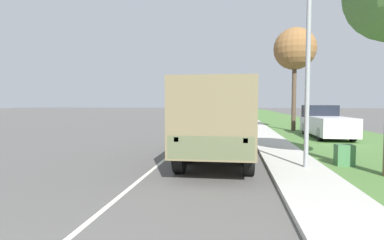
{
  "coord_description": "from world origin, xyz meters",
  "views": [
    {
      "loc": [
        2.53,
        -1.05,
        2.1
      ],
      "look_at": [
        0.78,
        11.5,
        1.38
      ],
      "focal_mm": 28.0,
      "sensor_mm": 36.0,
      "label": 1
    }
  ],
  "objects_px": {
    "car_second_ahead": "(191,116)",
    "car_fourth_ahead": "(210,110)",
    "car_farthest_ahead": "(212,109)",
    "car_third_ahead": "(203,114)",
    "lamp_post": "(303,5)",
    "military_truck": "(218,117)",
    "car_nearest_ahead": "(220,122)",
    "pickup_truck": "(325,122)"
  },
  "relations": [
    {
      "from": "car_second_ahead",
      "to": "car_third_ahead",
      "type": "xyz_separation_m",
      "value": [
        0.42,
        9.16,
        -0.05
      ]
    },
    {
      "from": "car_fourth_ahead",
      "to": "lamp_post",
      "type": "height_order",
      "value": "lamp_post"
    },
    {
      "from": "car_second_ahead",
      "to": "car_fourth_ahead",
      "type": "distance_m",
      "value": 24.87
    },
    {
      "from": "car_fourth_ahead",
      "to": "pickup_truck",
      "type": "distance_m",
      "value": 39.16
    },
    {
      "from": "car_second_ahead",
      "to": "car_farthest_ahead",
      "type": "bearing_deg",
      "value": 90.23
    },
    {
      "from": "car_second_ahead",
      "to": "car_farthest_ahead",
      "type": "relative_size",
      "value": 0.99
    },
    {
      "from": "car_third_ahead",
      "to": "lamp_post",
      "type": "xyz_separation_m",
      "value": [
        6.2,
        -31.87,
        4.42
      ]
    },
    {
      "from": "car_fourth_ahead",
      "to": "military_truck",
      "type": "bearing_deg",
      "value": -85.11
    },
    {
      "from": "car_third_ahead",
      "to": "car_farthest_ahead",
      "type": "relative_size",
      "value": 1.08
    },
    {
      "from": "car_fourth_ahead",
      "to": "pickup_truck",
      "type": "bearing_deg",
      "value": -75.05
    },
    {
      "from": "car_second_ahead",
      "to": "lamp_post",
      "type": "relative_size",
      "value": 0.47
    },
    {
      "from": "military_truck",
      "to": "car_nearest_ahead",
      "type": "xyz_separation_m",
      "value": [
        -0.47,
        11.97,
        -0.93
      ]
    },
    {
      "from": "lamp_post",
      "to": "pickup_truck",
      "type": "bearing_deg",
      "value": 70.06
    },
    {
      "from": "car_second_ahead",
      "to": "pickup_truck",
      "type": "bearing_deg",
      "value": -51.92
    },
    {
      "from": "car_farthest_ahead",
      "to": "pickup_truck",
      "type": "distance_m",
      "value": 46.38
    },
    {
      "from": "car_nearest_ahead",
      "to": "lamp_post",
      "type": "distance_m",
      "value": 14.39
    },
    {
      "from": "lamp_post",
      "to": "car_second_ahead",
      "type": "bearing_deg",
      "value": 106.26
    },
    {
      "from": "military_truck",
      "to": "pickup_truck",
      "type": "relative_size",
      "value": 1.33
    },
    {
      "from": "military_truck",
      "to": "car_fourth_ahead",
      "type": "xyz_separation_m",
      "value": [
        -3.95,
        46.19,
        -0.92
      ]
    },
    {
      "from": "car_second_ahead",
      "to": "car_fourth_ahead",
      "type": "height_order",
      "value": "car_fourth_ahead"
    },
    {
      "from": "car_farthest_ahead",
      "to": "lamp_post",
      "type": "height_order",
      "value": "lamp_post"
    },
    {
      "from": "car_farthest_ahead",
      "to": "lamp_post",
      "type": "distance_m",
      "value": 55.55
    },
    {
      "from": "military_truck",
      "to": "car_nearest_ahead",
      "type": "relative_size",
      "value": 1.79
    },
    {
      "from": "car_nearest_ahead",
      "to": "car_fourth_ahead",
      "type": "height_order",
      "value": "car_fourth_ahead"
    },
    {
      "from": "car_third_ahead",
      "to": "car_nearest_ahead",
      "type": "bearing_deg",
      "value": -80.43
    },
    {
      "from": "pickup_truck",
      "to": "car_second_ahead",
      "type": "bearing_deg",
      "value": 128.08
    },
    {
      "from": "car_nearest_ahead",
      "to": "car_fourth_ahead",
      "type": "bearing_deg",
      "value": 95.82
    },
    {
      "from": "car_farthest_ahead",
      "to": "car_third_ahead",
      "type": "bearing_deg",
      "value": -88.64
    },
    {
      "from": "car_farthest_ahead",
      "to": "lamp_post",
      "type": "bearing_deg",
      "value": -83.0
    },
    {
      "from": "car_second_ahead",
      "to": "car_fourth_ahead",
      "type": "bearing_deg",
      "value": 89.88
    },
    {
      "from": "car_nearest_ahead",
      "to": "car_third_ahead",
      "type": "height_order",
      "value": "car_nearest_ahead"
    },
    {
      "from": "pickup_truck",
      "to": "car_nearest_ahead",
      "type": "bearing_deg",
      "value": 151.33
    },
    {
      "from": "military_truck",
      "to": "car_third_ahead",
      "type": "relative_size",
      "value": 1.68
    },
    {
      "from": "car_third_ahead",
      "to": "military_truck",
      "type": "bearing_deg",
      "value": -83.29
    },
    {
      "from": "pickup_truck",
      "to": "lamp_post",
      "type": "distance_m",
      "value": 11.16
    },
    {
      "from": "military_truck",
      "to": "car_fourth_ahead",
      "type": "height_order",
      "value": "military_truck"
    },
    {
      "from": "car_nearest_ahead",
      "to": "car_farthest_ahead",
      "type": "relative_size",
      "value": 1.01
    },
    {
      "from": "car_second_ahead",
      "to": "lamp_post",
      "type": "height_order",
      "value": "lamp_post"
    },
    {
      "from": "car_third_ahead",
      "to": "car_farthest_ahead",
      "type": "distance_m",
      "value": 23.11
    },
    {
      "from": "car_nearest_ahead",
      "to": "car_third_ahead",
      "type": "bearing_deg",
      "value": 99.57
    },
    {
      "from": "car_third_ahead",
      "to": "car_farthest_ahead",
      "type": "xyz_separation_m",
      "value": [
        -0.55,
        23.1,
        0.12
      ]
    },
    {
      "from": "car_nearest_ahead",
      "to": "car_farthest_ahead",
      "type": "xyz_separation_m",
      "value": [
        -3.67,
        41.61,
        0.08
      ]
    }
  ]
}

